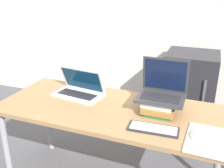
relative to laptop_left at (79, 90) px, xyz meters
name	(u,v)px	position (x,y,z in m)	size (l,w,h in m)	color
desk	(112,117)	(0.32, -0.12, -0.12)	(1.62, 0.68, 0.71)	#9E754C
laptop_left	(79,90)	(0.00, 0.00, 0.00)	(0.40, 0.26, 0.21)	silver
book_stack	(159,105)	(0.64, -0.06, 0.00)	(0.22, 0.25, 0.10)	#33753D
laptop_on_books	(162,90)	(0.64, -0.02, 0.10)	(0.31, 0.25, 0.26)	#333338
wireless_keyboard	(153,129)	(0.65, -0.30, -0.04)	(0.31, 0.13, 0.01)	#28282D
mouse	(195,135)	(0.89, -0.30, -0.03)	(0.06, 0.11, 0.03)	#B2B2B7
notepad	(206,140)	(0.95, -0.31, -0.04)	(0.22, 0.33, 0.01)	white
mini_fridge	(189,94)	(0.75, 0.97, -0.31)	(0.51, 0.51, 0.87)	#232328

